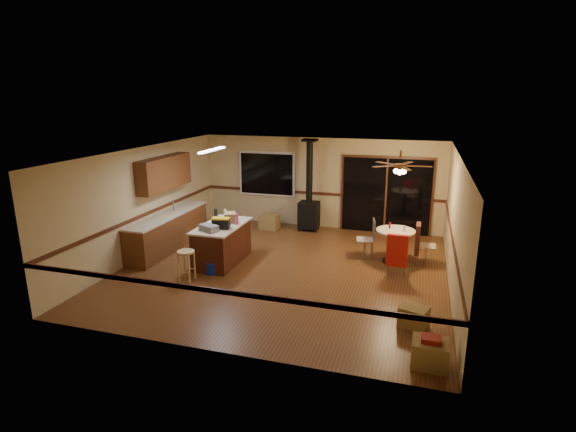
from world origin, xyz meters
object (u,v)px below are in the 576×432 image
at_px(blue_bucket, 213,267).
at_px(box_under_window, 269,222).
at_px(kitchen_island, 222,243).
at_px(toolbox_black, 221,224).
at_px(chair_near, 397,250).
at_px(bar_stool, 187,266).
at_px(chair_left, 370,234).
at_px(toolbox_grey, 209,228).
at_px(box_corner_b, 414,317).
at_px(wood_stove, 309,205).
at_px(dining_table, 395,240).
at_px(chair_right, 419,239).
at_px(box_corner_a, 430,353).

distance_m(blue_bucket, box_under_window, 3.53).
bearing_deg(blue_bucket, kitchen_island, 96.55).
height_order(toolbox_black, chair_near, toolbox_black).
height_order(bar_stool, chair_near, chair_near).
relative_size(chair_left, chair_near, 0.74).
height_order(toolbox_grey, chair_left, toolbox_grey).
bearing_deg(box_corner_b, toolbox_black, 159.21).
height_order(toolbox_black, bar_stool, toolbox_black).
xyz_separation_m(wood_stove, box_under_window, (-1.13, -0.20, -0.52)).
bearing_deg(box_corner_b, dining_table, 99.80).
xyz_separation_m(bar_stool, blue_bucket, (0.34, 0.53, -0.20)).
bearing_deg(chair_right, bar_stool, -152.57).
bearing_deg(blue_bucket, box_corner_a, -26.66).
bearing_deg(chair_near, toolbox_grey, -169.47).
distance_m(bar_stool, chair_right, 5.20).
distance_m(blue_bucket, chair_right, 4.68).
bearing_deg(toolbox_grey, chair_left, 27.80).
height_order(chair_near, box_corner_a, chair_near).
height_order(kitchen_island, toolbox_black, toolbox_black).
xyz_separation_m(wood_stove, bar_stool, (-1.56, -4.25, -0.40)).
relative_size(toolbox_grey, chair_left, 0.83).
relative_size(toolbox_grey, box_under_window, 0.80).
height_order(kitchen_island, box_under_window, kitchen_island).
xyz_separation_m(toolbox_grey, chair_left, (3.31, 1.75, -0.38)).
distance_m(bar_stool, box_corner_a, 5.17).
bearing_deg(toolbox_grey, bar_stool, -104.56).
bearing_deg(toolbox_black, blue_bucket, -94.32).
xyz_separation_m(toolbox_black, bar_stool, (-0.37, -0.96, -0.68)).
relative_size(toolbox_black, blue_bucket, 1.21).
height_order(box_under_window, box_corner_a, box_under_window).
bearing_deg(kitchen_island, box_corner_b, -23.10).
relative_size(blue_bucket, box_corner_a, 0.61).
bearing_deg(box_corner_b, box_corner_a, -77.07).
xyz_separation_m(wood_stove, toolbox_grey, (-1.37, -3.54, 0.24)).
bearing_deg(box_under_window, blue_bucket, -91.52).
xyz_separation_m(dining_table, box_under_window, (-3.66, 1.71, -0.32)).
height_order(toolbox_grey, bar_stool, toolbox_grey).
bearing_deg(toolbox_black, chair_left, 25.71).
relative_size(kitchen_island, box_corner_b, 3.79).
xyz_separation_m(chair_near, chair_right, (0.42, 0.93, 0.00)).
height_order(dining_table, box_corner_b, dining_table).
bearing_deg(wood_stove, bar_stool, -110.15).
height_order(wood_stove, dining_table, wood_stove).
relative_size(chair_near, box_corner_b, 1.58).
height_order(blue_bucket, box_under_window, box_under_window).
distance_m(wood_stove, chair_left, 2.64).
xyz_separation_m(toolbox_black, chair_near, (3.81, 0.50, -0.41)).
bearing_deg(blue_bucket, toolbox_grey, 128.57).
relative_size(wood_stove, chair_left, 4.89).
height_order(kitchen_island, box_corner_a, kitchen_island).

